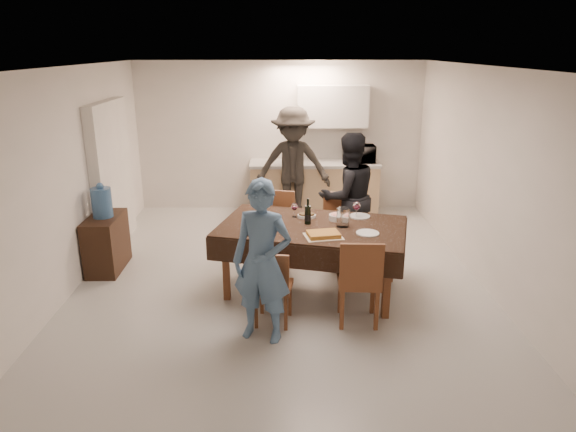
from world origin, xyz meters
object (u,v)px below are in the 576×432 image
(water_jug, at_px, (102,203))
(microwave, at_px, (359,154))
(water_pitcher, at_px, (343,217))
(person_far, at_px, (348,197))
(dining_table, at_px, (312,228))
(console, at_px, (107,243))
(savoury_tart, at_px, (323,234))
(person_kitchen, at_px, (293,166))
(wine_bottle, at_px, (308,211))
(person_near, at_px, (262,262))

(water_jug, distance_m, microwave, 4.37)
(water_pitcher, distance_m, person_far, 1.12)
(dining_table, bearing_deg, microwave, 86.55)
(water_jug, xyz_separation_m, person_far, (3.20, 0.38, -0.04))
(console, height_order, savoury_tart, savoury_tart)
(dining_table, relative_size, console, 3.02)
(dining_table, distance_m, person_kitchen, 2.64)
(water_jug, bearing_deg, console, -90.00)
(console, relative_size, wine_bottle, 2.55)
(person_near, bearing_deg, microwave, 87.48)
(person_far, bearing_deg, water_pitcher, 58.44)
(wine_bottle, bearing_deg, water_jug, 166.61)
(water_jug, bearing_deg, savoury_tart, -20.87)
(water_pitcher, bearing_deg, wine_bottle, 165.96)
(dining_table, distance_m, water_pitcher, 0.38)
(dining_table, distance_m, microwave, 3.24)
(water_pitcher, relative_size, person_kitchen, 0.12)
(wine_bottle, bearing_deg, microwave, 70.93)
(water_pitcher, xyz_separation_m, person_far, (0.20, 1.10, -0.07))
(dining_table, bearing_deg, water_jug, -179.68)
(dining_table, xyz_separation_m, console, (-2.65, 0.67, -0.43))
(water_jug, xyz_separation_m, savoury_tart, (2.75, -1.05, -0.06))
(savoury_tart, distance_m, person_kitchen, 3.02)
(water_jug, distance_m, person_near, 2.72)
(savoury_tart, bearing_deg, dining_table, 104.74)
(wine_bottle, distance_m, person_kitchen, 2.58)
(water_pitcher, xyz_separation_m, person_kitchen, (-0.51, 2.68, 0.01))
(wine_bottle, relative_size, savoury_tart, 0.77)
(savoury_tart, bearing_deg, person_near, -134.13)
(wine_bottle, xyz_separation_m, savoury_tart, (0.15, -0.43, -0.13))
(person_kitchen, bearing_deg, microwave, 21.28)
(dining_table, xyz_separation_m, microwave, (1.00, 3.08, 0.26))
(wine_bottle, height_order, person_kitchen, person_kitchen)
(savoury_tart, distance_m, microwave, 3.58)
(console, relative_size, water_jug, 2.06)
(person_near, bearing_deg, person_far, 80.37)
(microwave, bearing_deg, wine_bottle, 70.93)
(microwave, bearing_deg, savoury_tart, 75.46)
(wine_bottle, relative_size, person_near, 0.19)
(wine_bottle, bearing_deg, person_near, -114.44)
(person_far, bearing_deg, savoury_tart, 51.28)
(savoury_tart, relative_size, person_far, 0.23)
(console, bearing_deg, water_pitcher, -13.48)
(water_pitcher, height_order, savoury_tart, water_pitcher)
(console, xyz_separation_m, person_near, (2.10, -1.72, 0.46))
(microwave, bearing_deg, person_far, 77.58)
(water_pitcher, height_order, person_kitchen, person_kitchen)
(person_kitchen, bearing_deg, dining_table, -86.53)
(savoury_tart, bearing_deg, console, 159.13)
(water_jug, bearing_deg, person_kitchen, 38.09)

